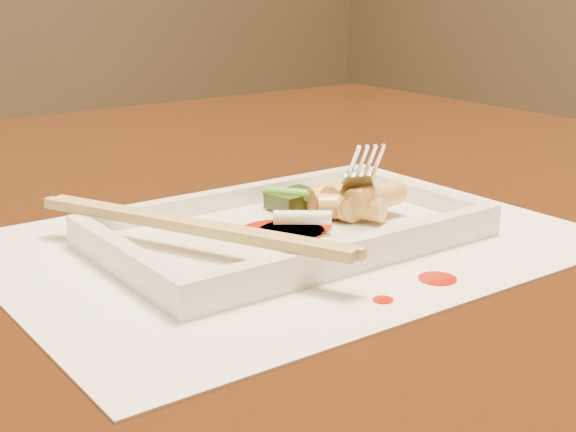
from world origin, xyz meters
TOP-DOWN VIEW (x-y plane):
  - table at (0.00, 0.00)m, footprint 1.40×0.90m
  - placemat at (0.09, -0.18)m, footprint 0.40×0.30m
  - sauce_splatter_a at (0.12, -0.29)m, footprint 0.02×0.02m
  - sauce_splatter_b at (0.07, -0.30)m, footprint 0.01×0.01m
  - plate_base at (0.09, -0.18)m, footprint 0.26×0.16m
  - plate_rim_far at (0.09, -0.10)m, footprint 0.26×0.01m
  - plate_rim_near at (0.09, -0.25)m, footprint 0.26×0.01m
  - plate_rim_left at (-0.03, -0.18)m, footprint 0.01×0.14m
  - plate_rim_right at (0.22, -0.18)m, footprint 0.01×0.14m
  - veg_piece at (0.13, -0.14)m, footprint 0.04×0.03m
  - scallion_white at (0.10, -0.19)m, footprint 0.04×0.03m
  - scallion_green at (0.14, -0.16)m, footprint 0.05×0.08m
  - chopstick_a at (0.01, -0.18)m, footprint 0.11×0.22m
  - chopstick_b at (0.02, -0.18)m, footprint 0.11×0.22m
  - fork at (0.16, -0.16)m, footprint 0.09×0.10m
  - sauce_blob_0 at (0.09, -0.18)m, footprint 0.05×0.05m
  - sauce_blob_1 at (0.11, -0.18)m, footprint 0.04×0.04m
  - sauce_blob_2 at (0.08, -0.18)m, footprint 0.06×0.06m
  - rice_cake_0 at (0.14, -0.19)m, footprint 0.05×0.04m
  - rice_cake_1 at (0.15, -0.16)m, footprint 0.05×0.03m
  - rice_cake_2 at (0.15, -0.17)m, footprint 0.05×0.04m
  - rice_cake_3 at (0.15, -0.19)m, footprint 0.04×0.05m
  - rice_cake_4 at (0.14, -0.17)m, footprint 0.02×0.04m
  - rice_cake_5 at (0.16, -0.19)m, footprint 0.05×0.02m
  - rice_cake_6 at (0.14, -0.17)m, footprint 0.03×0.05m

SIDE VIEW (x-z plane):
  - table at x=0.00m, z-range 0.27..1.02m
  - placemat at x=0.09m, z-range 0.75..0.75m
  - sauce_splatter_a at x=0.12m, z-range 0.75..0.75m
  - sauce_splatter_b at x=0.07m, z-range 0.75..0.75m
  - plate_base at x=0.09m, z-range 0.75..0.76m
  - sauce_blob_0 at x=0.09m, z-range 0.76..0.76m
  - sauce_blob_1 at x=0.11m, z-range 0.76..0.76m
  - sauce_blob_2 at x=0.08m, z-range 0.76..0.76m
  - plate_rim_far at x=0.09m, z-range 0.76..0.77m
  - plate_rim_near at x=0.09m, z-range 0.76..0.77m
  - plate_rim_left at x=-0.03m, z-range 0.76..0.77m
  - plate_rim_right at x=0.22m, z-range 0.76..0.77m
  - veg_piece at x=0.13m, z-range 0.76..0.77m
  - rice_cake_0 at x=0.14m, z-range 0.76..0.78m
  - rice_cake_1 at x=0.15m, z-range 0.76..0.78m
  - rice_cake_3 at x=0.15m, z-range 0.76..0.78m
  - rice_cake_4 at x=0.14m, z-range 0.76..0.78m
  - rice_cake_6 at x=0.14m, z-range 0.76..0.78m
  - scallion_white at x=0.10m, z-range 0.77..0.78m
  - scallion_green at x=0.14m, z-range 0.77..0.78m
  - rice_cake_2 at x=0.15m, z-range 0.77..0.78m
  - rice_cake_5 at x=0.16m, z-range 0.77..0.79m
  - chopstick_a at x=0.01m, z-range 0.77..0.78m
  - chopstick_b at x=0.02m, z-range 0.77..0.78m
  - fork at x=0.16m, z-range 0.76..0.90m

